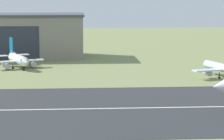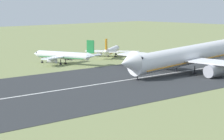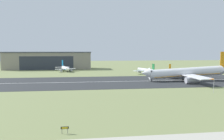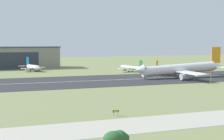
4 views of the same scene
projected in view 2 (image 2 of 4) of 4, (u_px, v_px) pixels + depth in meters
runway_strip at (38, 93)px, 121.36m from camera, size 394.86×50.45×0.06m
runway_centreline at (38, 93)px, 121.35m from camera, size 355.38×0.70×0.01m
airplane_landing at (187, 56)px, 155.44m from camera, size 56.75×48.78×17.34m
airplane_parked_west at (112, 51)px, 198.38m from camera, size 21.38×19.41×7.48m
airplane_parked_east at (64, 56)px, 175.40m from camera, size 19.33×24.93×8.42m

